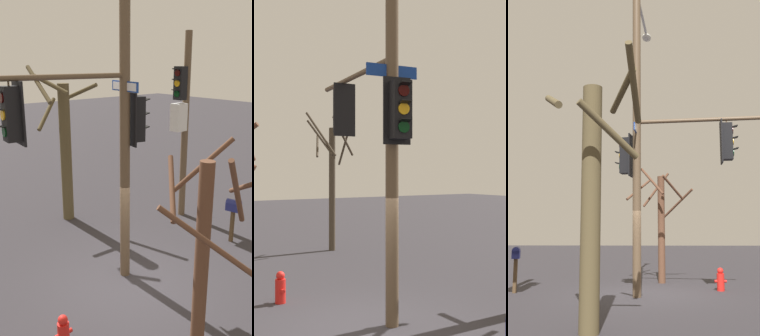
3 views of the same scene
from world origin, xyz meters
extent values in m
plane|color=#2F2C30|center=(0.00, 0.00, 0.00)|extent=(80.00, 80.00, 0.00)
cylinder|color=brown|center=(0.22, 0.47, 4.99)|extent=(0.25, 0.25, 9.98)
cylinder|color=brown|center=(-1.70, 0.68, 5.24)|extent=(3.85, 0.55, 0.12)
cube|color=black|center=(-2.49, 0.77, 4.54)|extent=(0.33, 0.39, 1.10)
cube|color=black|center=(-2.32, 0.75, 4.54)|extent=(0.09, 0.56, 1.30)
cylinder|color=#2F0403|center=(-2.65, 0.78, 4.88)|extent=(0.05, 0.22, 0.22)
cube|color=black|center=(-2.73, 0.79, 5.00)|extent=(0.18, 0.22, 0.06)
cylinder|color=#F2A814|center=(-2.65, 0.78, 4.54)|extent=(0.05, 0.22, 0.22)
cube|color=black|center=(-2.73, 0.79, 4.66)|extent=(0.18, 0.22, 0.06)
cylinder|color=black|center=(-2.65, 0.78, 4.20)|extent=(0.05, 0.22, 0.22)
cube|color=black|center=(-2.73, 0.79, 4.32)|extent=(0.18, 0.22, 0.06)
cylinder|color=brown|center=(-2.49, 0.77, 5.16)|extent=(0.04, 0.04, 0.15)
cube|color=black|center=(0.57, 0.43, 4.18)|extent=(0.36, 0.41, 1.10)
cube|color=black|center=(0.40, 0.46, 4.18)|extent=(0.15, 0.56, 1.30)
cylinder|color=#2F0403|center=(0.73, 0.39, 4.52)|extent=(0.07, 0.22, 0.22)
cube|color=black|center=(0.80, 0.38, 4.64)|extent=(0.20, 0.24, 0.06)
cylinder|color=#F2A814|center=(0.73, 0.39, 4.18)|extent=(0.07, 0.22, 0.22)
cube|color=black|center=(0.80, 0.38, 4.30)|extent=(0.20, 0.24, 0.06)
cylinder|color=black|center=(0.73, 0.39, 3.84)|extent=(0.07, 0.22, 0.22)
cube|color=black|center=(0.80, 0.38, 3.96)|extent=(0.20, 0.24, 0.06)
cube|color=navy|center=(0.22, 0.47, 4.98)|extent=(0.16, 1.10, 0.24)
cube|color=white|center=(0.20, 0.47, 4.98)|extent=(0.13, 0.99, 0.18)
cylinder|color=red|center=(-2.45, -0.83, 0.28)|extent=(0.24, 0.24, 0.55)
sphere|color=red|center=(-2.45, -0.83, 0.63)|extent=(0.20, 0.20, 0.20)
cylinder|color=red|center=(-2.59, -0.83, 0.30)|extent=(0.10, 0.09, 0.09)
cylinder|color=red|center=(-2.31, -0.83, 0.30)|extent=(0.10, 0.09, 0.09)
cylinder|color=#453A2E|center=(-8.25, 3.33, 2.35)|extent=(0.24, 0.24, 4.71)
cylinder|color=#453A2E|center=(-7.73, 3.53, 4.36)|extent=(0.51, 1.13, 1.44)
cylinder|color=#453A2E|center=(-8.21, 3.82, 3.97)|extent=(1.05, 0.17, 1.38)
cylinder|color=#453A2E|center=(-8.49, 2.82, 4.01)|extent=(1.10, 0.58, 0.93)
cylinder|color=#453A2E|center=(-7.95, 2.71, 4.43)|extent=(1.34, 0.71, 1.71)
cylinder|color=#453A2E|center=(-8.02, 2.71, 4.30)|extent=(1.32, 0.56, 1.40)
camera|label=1|loc=(-5.56, -6.56, 5.61)|focal=40.67mm
camera|label=2|loc=(7.72, -4.52, 3.00)|focal=49.25mm
camera|label=3|loc=(-0.05, 12.52, 1.92)|focal=42.81mm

